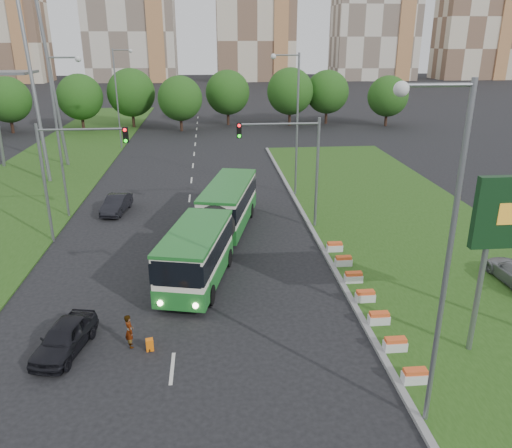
{
  "coord_description": "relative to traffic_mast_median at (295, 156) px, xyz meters",
  "views": [
    {
      "loc": [
        -1.14,
        -23.79,
        12.99
      ],
      "look_at": [
        1.5,
        4.08,
        2.6
      ],
      "focal_mm": 35.0,
      "sensor_mm": 36.0,
      "label": 1
    }
  ],
  "objects": [
    {
      "name": "left_verge",
      "position": [
        -22.78,
        15.0,
        -5.3
      ],
      "size": [
        12.0,
        110.0,
        0.1
      ],
      "primitive_type": "cube",
      "color": "#244915",
      "rests_on": "ground"
    },
    {
      "name": "articulated_bus",
      "position": [
        -5.84,
        -3.47,
        -3.59
      ],
      "size": [
        2.72,
        17.47,
        2.88
      ],
      "rotation": [
        0.0,
        0.0,
        -0.24
      ],
      "color": "white",
      "rests_on": "ground"
    },
    {
      "name": "apartment_tower_east",
      "position": [
        50.22,
        140.0,
        18.15
      ],
      "size": [
        27.0,
        15.0,
        47.0
      ],
      "primitive_type": "cube",
      "color": "beige",
      "rests_on": "ground"
    },
    {
      "name": "tree_line",
      "position": [
        5.22,
        45.0,
        -0.85
      ],
      "size": [
        120.0,
        8.0,
        9.0
      ],
      "primitive_type": null,
      "color": "#1D4E14",
      "rests_on": "ground"
    },
    {
      "name": "car_left_far",
      "position": [
        -13.43,
        4.76,
        -4.65
      ],
      "size": [
        2.07,
        4.39,
        1.39
      ],
      "primitive_type": "imported",
      "rotation": [
        0.0,
        0.0,
        -0.15
      ],
      "color": "black",
      "rests_on": "ground"
    },
    {
      "name": "midrise_east",
      "position": [
        85.22,
        140.0,
        14.65
      ],
      "size": [
        24.0,
        14.0,
        40.0
      ],
      "primitive_type": "cube",
      "color": "beige",
      "rests_on": "ground"
    },
    {
      "name": "lane_markings",
      "position": [
        -7.78,
        10.0,
        -5.35
      ],
      "size": [
        0.2,
        100.0,
        0.01
      ],
      "primitive_type": null,
      "color": "beige",
      "rests_on": "ground"
    },
    {
      "name": "street_lamps",
      "position": [
        -7.78,
        0.0,
        0.65
      ],
      "size": [
        36.0,
        60.0,
        12.0
      ],
      "primitive_type": null,
      "color": "gray",
      "rests_on": "ground"
    },
    {
      "name": "car_left_near",
      "position": [
        -12.53,
        -14.31,
        -4.66
      ],
      "size": [
        2.49,
        4.33,
        1.39
      ],
      "primitive_type": "imported",
      "rotation": [
        0.0,
        0.0,
        -0.22
      ],
      "color": "black",
      "rests_on": "ground"
    },
    {
      "name": "grass_median",
      "position": [
        8.22,
        -2.0,
        -5.27
      ],
      "size": [
        14.0,
        60.0,
        0.15
      ],
      "primitive_type": "cube",
      "color": "#244915",
      "rests_on": "ground"
    },
    {
      "name": "pedestrian",
      "position": [
        -9.74,
        -14.2,
        -4.55
      ],
      "size": [
        0.57,
        0.68,
        1.6
      ],
      "primitive_type": "imported",
      "rotation": [
        0.0,
        0.0,
        1.93
      ],
      "color": "gray",
      "rests_on": "ground"
    },
    {
      "name": "traffic_mast_median",
      "position": [
        0.0,
        0.0,
        0.0
      ],
      "size": [
        5.76,
        0.32,
        8.0
      ],
      "color": "gray",
      "rests_on": "ground"
    },
    {
      "name": "median_kerb",
      "position": [
        1.27,
        -2.0,
        -5.26
      ],
      "size": [
        0.3,
        60.0,
        0.18
      ],
      "primitive_type": "cube",
      "color": "gray",
      "rests_on": "ground"
    },
    {
      "name": "shopping_trolley",
      "position": [
        -8.84,
        -14.58,
        -5.08
      ],
      "size": [
        0.32,
        0.34,
        0.55
      ],
      "rotation": [
        0.0,
        0.0,
        0.2
      ],
      "color": "orange",
      "rests_on": "ground"
    },
    {
      "name": "ground",
      "position": [
        -4.78,
        -10.0,
        -5.35
      ],
      "size": [
        360.0,
        360.0,
        0.0
      ],
      "primitive_type": "plane",
      "color": "black",
      "rests_on": "ground"
    },
    {
      "name": "traffic_mast_left",
      "position": [
        -15.16,
        -1.0,
        0.0
      ],
      "size": [
        5.76,
        0.32,
        8.0
      ],
      "color": "gray",
      "rests_on": "ground"
    },
    {
      "name": "flower_planters",
      "position": [
        1.92,
        -11.4,
        -4.9
      ],
      "size": [
        1.1,
        13.7,
        0.6
      ],
      "primitive_type": null,
      "color": "silver",
      "rests_on": "grass_median"
    }
  ]
}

